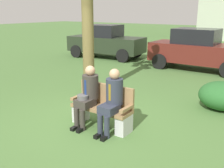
{
  "coord_description": "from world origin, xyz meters",
  "views": [
    {
      "loc": [
        3.37,
        -4.05,
        2.39
      ],
      "look_at": [
        0.3,
        0.43,
        0.85
      ],
      "focal_mm": 41.88,
      "sensor_mm": 36.0,
      "label": 1
    }
  ],
  "objects_px": {
    "park_bench": "(103,109)",
    "parked_car_far": "(198,50)",
    "seated_man_left": "(88,93)",
    "seated_man_right": "(112,98)",
    "shrub_near_bench": "(222,96)",
    "parked_car_near": "(106,41)"
  },
  "relations": [
    {
      "from": "park_bench",
      "to": "parked_car_far",
      "type": "relative_size",
      "value": 0.34
    },
    {
      "from": "parked_car_far",
      "to": "park_bench",
      "type": "bearing_deg",
      "value": -89.62
    },
    {
      "from": "shrub_near_bench",
      "to": "seated_man_right",
      "type": "bearing_deg",
      "value": -120.73
    },
    {
      "from": "seated_man_left",
      "to": "seated_man_right",
      "type": "bearing_deg",
      "value": 0.64
    },
    {
      "from": "seated_man_left",
      "to": "shrub_near_bench",
      "type": "height_order",
      "value": "seated_man_left"
    },
    {
      "from": "park_bench",
      "to": "parked_car_near",
      "type": "height_order",
      "value": "parked_car_near"
    },
    {
      "from": "seated_man_right",
      "to": "shrub_near_bench",
      "type": "bearing_deg",
      "value": 59.27
    },
    {
      "from": "seated_man_left",
      "to": "park_bench",
      "type": "bearing_deg",
      "value": 23.2
    },
    {
      "from": "parked_car_far",
      "to": "shrub_near_bench",
      "type": "bearing_deg",
      "value": -65.67
    },
    {
      "from": "seated_man_right",
      "to": "shrub_near_bench",
      "type": "relative_size",
      "value": 1.15
    },
    {
      "from": "seated_man_right",
      "to": "parked_car_far",
      "type": "xyz_separation_m",
      "value": [
        -0.36,
        6.77,
        0.11
      ]
    },
    {
      "from": "park_bench",
      "to": "seated_man_left",
      "type": "relative_size",
      "value": 1.04
    },
    {
      "from": "seated_man_right",
      "to": "parked_car_near",
      "type": "distance_m",
      "value": 8.73
    },
    {
      "from": "seated_man_left",
      "to": "shrub_near_bench",
      "type": "distance_m",
      "value": 3.38
    },
    {
      "from": "seated_man_right",
      "to": "parked_car_far",
      "type": "relative_size",
      "value": 0.33
    },
    {
      "from": "parked_car_near",
      "to": "parked_car_far",
      "type": "bearing_deg",
      "value": -2.72
    },
    {
      "from": "park_bench",
      "to": "shrub_near_bench",
      "type": "bearing_deg",
      "value": 53.0
    },
    {
      "from": "seated_man_left",
      "to": "seated_man_right",
      "type": "relative_size",
      "value": 0.99
    },
    {
      "from": "seated_man_left",
      "to": "parked_car_far",
      "type": "bearing_deg",
      "value": 87.91
    },
    {
      "from": "park_bench",
      "to": "parked_car_near",
      "type": "xyz_separation_m",
      "value": [
        -4.89,
        6.88,
        0.44
      ]
    },
    {
      "from": "seated_man_left",
      "to": "parked_car_near",
      "type": "height_order",
      "value": "parked_car_near"
    },
    {
      "from": "seated_man_left",
      "to": "parked_car_near",
      "type": "distance_m",
      "value": 8.38
    }
  ]
}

